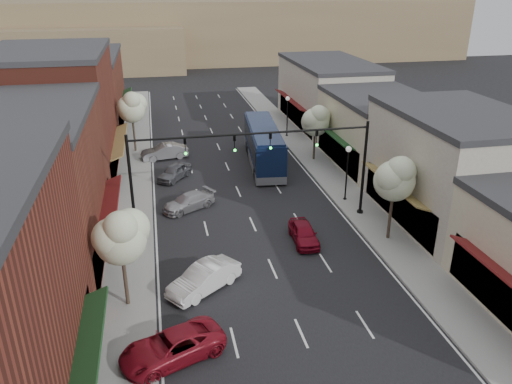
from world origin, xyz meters
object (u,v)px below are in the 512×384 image
parked_car_b (204,278)px  red_hatchback (304,233)px  signal_mast_right (333,157)px  parked_car_d (174,172)px  tree_left_near (121,235)px  coach_bus (263,144)px  tree_right_near (396,177)px  tree_right_far (316,120)px  parked_car_a (172,347)px  parked_car_c (189,202)px  lamp_post_near (347,164)px  signal_mast_left (167,168)px  lamp_post_far (287,110)px  parked_car_e (164,152)px  tree_left_far (132,107)px

parked_car_b → red_hatchback: bearing=83.9°
signal_mast_right → parked_car_d: size_ratio=2.18×
tree_left_near → coach_bus: bearing=59.9°
tree_right_near → tree_right_far: size_ratio=1.10×
tree_right_near → tree_left_near: 17.08m
parked_car_a → parked_car_c: bearing=151.6°
parked_car_c → parked_car_d: parked_car_d is taller
lamp_post_near → parked_car_c: 12.27m
lamp_post_near → parked_car_a: 20.65m
parked_car_a → parked_car_d: 22.35m
tree_right_far → signal_mast_left: bearing=-139.5°
tree_left_near → lamp_post_far: size_ratio=1.28×
parked_car_c → red_hatchback: bearing=16.7°
signal_mast_right → parked_car_e: signal_mast_right is taller
signal_mast_left → red_hatchback: bearing=-20.7°
tree_left_far → lamp_post_near: 22.33m
tree_right_far → parked_car_c: tree_right_far is taller
tree_right_near → red_hatchback: (-5.59, 0.89, -3.81)m
tree_left_far → parked_car_e: tree_left_far is taller
tree_right_far → parked_car_b: 23.23m
signal_mast_right → tree_right_far: (2.73, 11.95, -0.63)m
coach_bus → tree_left_near: bearing=-114.3°
tree_right_near → coach_bus: tree_right_near is taller
tree_right_near → tree_left_near: bearing=-166.5°
parked_car_a → signal_mast_right: bearing=115.4°
tree_left_near → tree_right_near: bearing=13.5°
tree_right_near → tree_right_far: (0.00, 16.00, -0.46)m
signal_mast_left → red_hatchback: (8.38, -3.17, -3.98)m
tree_left_far → parked_car_a: (2.05, -30.44, -3.94)m
tree_right_near → lamp_post_far: 24.11m
signal_mast_left → tree_right_far: signal_mast_left is taller
red_hatchback → parked_car_a: (-8.96, -9.32, 0.02)m
signal_mast_right → tree_left_near: signal_mast_right is taller
signal_mast_left → tree_right_near: signal_mast_left is taller
tree_left_far → lamp_post_far: tree_left_far is taller
parked_car_b → parked_car_c: parked_car_b is taller
tree_left_near → tree_left_far: bearing=90.0°
tree_left_far → parked_car_d: size_ratio=1.63×
tree_left_far → red_hatchback: bearing=-62.5°
tree_right_far → parked_car_b: bearing=-123.1°
tree_left_far → parked_car_b: size_ratio=1.38×
tree_right_near → parked_car_c: (-12.55, 7.48, -3.85)m
parked_car_a → tree_right_near: bearing=98.9°
tree_left_near → parked_car_c: tree_left_near is taller
signal_mast_right → signal_mast_left: size_ratio=1.00×
tree_right_near → tree_left_far: bearing=127.0°
lamp_post_near → parked_car_d: (-12.70, 7.32, -2.36)m
signal_mast_right → parked_car_d: signal_mast_right is taller
tree_left_near → parked_car_e: size_ratio=1.30×
signal_mast_right → lamp_post_far: signal_mast_right is taller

